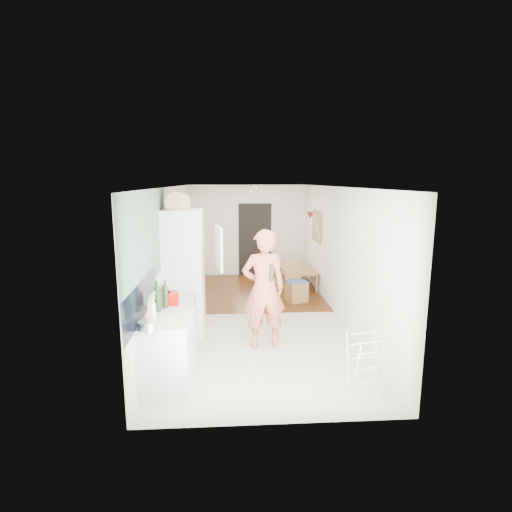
{
  "coord_description": "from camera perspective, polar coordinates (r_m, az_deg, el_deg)",
  "views": [
    {
      "loc": [
        -0.47,
        -7.41,
        2.62
      ],
      "look_at": [
        0.02,
        0.2,
        1.17
      ],
      "focal_mm": 28.0,
      "sensor_mm": 36.0,
      "label": 1
    }
  ],
  "objects": [
    {
      "name": "base_cabinet",
      "position": [
        5.4,
        -12.53,
        -13.46
      ],
      "size": [
        0.6,
        0.9,
        0.86
      ],
      "primitive_type": "cube",
      "color": "silver",
      "rests_on": "room_shell"
    },
    {
      "name": "red_casserole",
      "position": [
        5.73,
        -12.31,
        -5.9
      ],
      "size": [
        0.29,
        0.29,
        0.16
      ],
      "primitive_type": "cylinder",
      "rotation": [
        0.0,
        0.0,
        -0.07
      ],
      "color": "#BF0800",
      "rests_on": "cooker_top"
    },
    {
      "name": "sage_wall_panel",
      "position": [
        5.58,
        -15.22,
        2.45
      ],
      "size": [
        0.02,
        3.0,
        1.3
      ],
      "primitive_type": "cube",
      "color": "slate",
      "rests_on": "room_shell"
    },
    {
      "name": "dining_table",
      "position": [
        9.99,
        6.07,
        -3.29
      ],
      "size": [
        0.72,
        1.2,
        0.41
      ],
      "primitive_type": "imported",
      "rotation": [
        0.0,
        0.0,
        1.64
      ],
      "color": "olive",
      "rests_on": "floor"
    },
    {
      "name": "floor",
      "position": [
        7.87,
        -0.04,
        -8.67
      ],
      "size": [
        3.2,
        7.0,
        0.01
      ],
      "primitive_type": "cube",
      "color": "beige",
      "rests_on": "ground"
    },
    {
      "name": "pinboard_frame",
      "position": [
        9.59,
        8.63,
        4.24
      ],
      "size": [
        0.0,
        0.94,
        0.74
      ],
      "primitive_type": "cube",
      "color": "olive",
      "rests_on": "room_shell"
    },
    {
      "name": "room_shell",
      "position": [
        7.55,
        -0.04,
        0.31
      ],
      "size": [
        3.2,
        7.0,
        2.5
      ],
      "primitive_type": null,
      "color": "silver",
      "rests_on": "ground"
    },
    {
      "name": "range_cooker",
      "position": [
        6.08,
        -11.46,
        -10.49
      ],
      "size": [
        0.6,
        0.6,
        0.88
      ],
      "primitive_type": "cube",
      "color": "silver",
      "rests_on": "room_shell"
    },
    {
      "name": "fridge_interior",
      "position": [
        6.73,
        -7.79,
        1.52
      ],
      "size": [
        0.02,
        0.52,
        0.66
      ],
      "primitive_type": "cube",
      "color": "white",
      "rests_on": "room_shell"
    },
    {
      "name": "steel_pan",
      "position": [
        4.83,
        -15.25,
        -9.57
      ],
      "size": [
        0.23,
        0.23,
        0.11
      ],
      "primitive_type": "cylinder",
      "rotation": [
        0.0,
        0.0,
        0.07
      ],
      "color": "#BABABC",
      "rests_on": "worktop"
    },
    {
      "name": "pinboard",
      "position": [
        9.59,
        8.72,
        4.24
      ],
      "size": [
        0.03,
        0.9,
        0.7
      ],
      "primitive_type": "cube",
      "color": "tan",
      "rests_on": "room_shell"
    },
    {
      "name": "bottle_a",
      "position": [
        5.41,
        -13.89,
        -6.02
      ],
      "size": [
        0.09,
        0.09,
        0.33
      ],
      "primitive_type": "cylinder",
      "rotation": [
        0.0,
        0.0,
        0.24
      ],
      "color": "#1A3F1B",
      "rests_on": "worktop"
    },
    {
      "name": "cooker_top",
      "position": [
        5.93,
        -11.62,
        -6.34
      ],
      "size": [
        0.6,
        0.6,
        0.04
      ],
      "primitive_type": "cube",
      "color": "#BABABC",
      "rests_on": "room_shell"
    },
    {
      "name": "stool",
      "position": [
        8.25,
        1.32,
        -6.07
      ],
      "size": [
        0.36,
        0.36,
        0.46
      ],
      "primitive_type": null,
      "rotation": [
        0.0,
        0.0,
        -0.04
      ],
      "color": "olive",
      "rests_on": "floor"
    },
    {
      "name": "grey_drape",
      "position": [
        8.18,
        1.39,
        -3.93
      ],
      "size": [
        0.4,
        0.4,
        0.17
      ],
      "primitive_type": "cube",
      "rotation": [
        0.0,
        0.0,
        -0.06
      ],
      "color": "gray",
      "rests_on": "stool"
    },
    {
      "name": "chopping_boards",
      "position": [
        5.01,
        -14.83,
        -7.29
      ],
      "size": [
        0.08,
        0.27,
        0.36
      ],
      "primitive_type": null,
      "rotation": [
        0.0,
        0.0,
        0.15
      ],
      "color": "#DEAE6E",
      "rests_on": "worktop"
    },
    {
      "name": "bottle_b",
      "position": [
        5.54,
        -12.82,
        -5.73
      ],
      "size": [
        0.08,
        0.08,
        0.3
      ],
      "primitive_type": "cylinder",
      "rotation": [
        0.0,
        0.0,
        -0.19
      ],
      "color": "#1A3F1B",
      "rests_on": "worktop"
    },
    {
      "name": "pepper_mill_back",
      "position": [
        5.64,
        -13.3,
        -5.92
      ],
      "size": [
        0.07,
        0.07,
        0.22
      ],
      "primitive_type": "cylinder",
      "rotation": [
        0.0,
        0.0,
        -0.12
      ],
      "color": "#DEAE6E",
      "rests_on": "worktop"
    },
    {
      "name": "drying_rack",
      "position": [
        5.27,
        15.57,
        -14.82
      ],
      "size": [
        0.44,
        0.41,
        0.76
      ],
      "primitive_type": null,
      "rotation": [
        0.0,
        0.0,
        0.16
      ],
      "color": "silver",
      "rests_on": "floor"
    },
    {
      "name": "fridge_door",
      "position": [
        6.42,
        -5.31,
        1.13
      ],
      "size": [
        0.14,
        0.56,
        0.7
      ],
      "primitive_type": "cube",
      "rotation": [
        0.0,
        0.0,
        -1.4
      ],
      "color": "silver",
      "rests_on": "room_shell"
    },
    {
      "name": "worktop",
      "position": [
        5.23,
        -12.74,
        -8.85
      ],
      "size": [
        0.62,
        0.92,
        0.06
      ],
      "primitive_type": "cube",
      "color": "white",
      "rests_on": "room_shell"
    },
    {
      "name": "bottle_c",
      "position": [
        5.03,
        -14.61,
        -7.9
      ],
      "size": [
        0.1,
        0.1,
        0.24
      ],
      "primitive_type": "cylinder",
      "rotation": [
        0.0,
        0.0,
        0.05
      ],
      "color": "silver",
      "rests_on": "worktop"
    },
    {
      "name": "held_bottle",
      "position": [
        6.09,
        2.25,
        -2.37
      ],
      "size": [
        0.06,
        0.06,
        0.27
      ],
      "primitive_type": "cylinder",
      "color": "#1A3F1B",
      "rests_on": "person"
    },
    {
      "name": "wood_floor_overlay",
      "position": [
        9.63,
        -0.74,
        -4.97
      ],
      "size": [
        3.2,
        3.3,
        0.01
      ],
      "primitive_type": "cube",
      "color": "#572C0C",
      "rests_on": "room_shell"
    },
    {
      "name": "doorway_recess",
      "position": [
        11.03,
        -0.15,
        2.33
      ],
      "size": [
        0.9,
        0.04,
        2.0
      ],
      "primitive_type": "cube",
      "color": "black",
      "rests_on": "room_shell"
    },
    {
      "name": "wall_sconce",
      "position": [
        10.2,
        7.75,
        5.78
      ],
      "size": [
        0.18,
        0.18,
        0.16
      ],
      "primitive_type": "cone",
      "color": "maroon",
      "rests_on": "room_shell"
    },
    {
      "name": "bread_bin",
      "position": [
        6.67,
        -11.07,
        7.43
      ],
      "size": [
        0.42,
        0.4,
        0.21
      ],
      "primitive_type": null,
      "rotation": [
        0.0,
        0.0,
        -0.05
      ],
      "color": "#DEAE6E",
      "rests_on": "fridge_housing"
    },
    {
      "name": "fridge_housing",
      "position": [
        6.86,
        -10.28,
        -2.44
      ],
      "size": [
        0.66,
        0.66,
        2.15
      ],
      "primitive_type": "cube",
      "color": "silver",
      "rests_on": "room_shell"
    },
    {
      "name": "dining_chair",
      "position": [
        8.74,
        5.83,
        -3.55
      ],
      "size": [
        0.49,
        0.49,
        0.93
      ],
      "primitive_type": null,
      "rotation": [
        0.0,
        0.0,
        0.3
      ],
      "color": "olive",
      "rests_on": "floor"
    },
    {
      "name": "pepper_mill_front",
      "position": [
        5.7,
        -13.08,
        -5.65
      ],
      "size": [
        0.07,
        0.07,
        0.24
      ],
      "primitive_type": "cylinder",
      "rotation": [
        0.0,
        0.0,
        -0.18
      ],
      "color": "#DEAE6E",
      "rests_on": "worktop"
    },
    {
      "name": "person",
      "position": [
        6.22,
        1.12,
        -3.22
      ],
      "size": [
        0.88,
        0.64,
        2.23
      ],
      "primitive_type": "imported",
      "rotation": [
        0.0,
        0.0,
        3.27
      ],
      "color": "#D66A53",
      "rests_on": "floor"
    },
    {
      "name": "tile_splashback",
      "position": [
        5.2,
        -15.98,
        -6.09
      ],
      "size": [
        0.02,
        1.9,
        0.5
      ],
      "primitive_type": "cube",
      "color": "black",
      "rests_on": "room_shell"
    }
  ]
}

